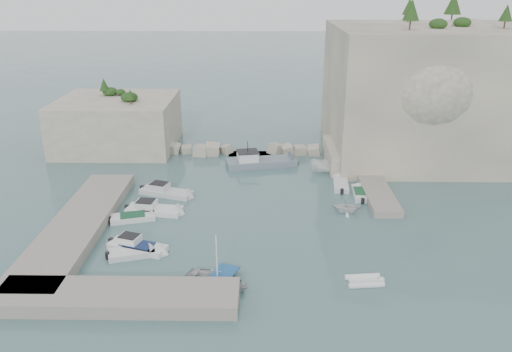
{
  "coord_description": "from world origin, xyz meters",
  "views": [
    {
      "loc": [
        0.75,
        -43.5,
        22.52
      ],
      "look_at": [
        0.0,
        6.0,
        3.0
      ],
      "focal_mm": 35.0,
      "sensor_mm": 36.0,
      "label": 1
    }
  ],
  "objects_px": {
    "motorboat_c": "(133,220)",
    "tender_east_c": "(341,186)",
    "tender_east_a": "(346,212)",
    "motorboat_a": "(167,195)",
    "tender_east_b": "(360,196)",
    "motorboat_e": "(132,256)",
    "motorboat_b": "(155,213)",
    "rowboat": "(218,286)",
    "motorboat_d": "(138,250)",
    "tender_east_d": "(329,172)",
    "work_boat": "(261,166)",
    "inflatable_dinghy": "(364,283)"
  },
  "relations": [
    {
      "from": "motorboat_c",
      "to": "tender_east_a",
      "type": "bearing_deg",
      "value": -9.81
    },
    {
      "from": "inflatable_dinghy",
      "to": "tender_east_d",
      "type": "distance_m",
      "value": 24.57
    },
    {
      "from": "motorboat_b",
      "to": "motorboat_e",
      "type": "bearing_deg",
      "value": -83.13
    },
    {
      "from": "motorboat_c",
      "to": "motorboat_d",
      "type": "bearing_deg",
      "value": -87.65
    },
    {
      "from": "motorboat_a",
      "to": "motorboat_d",
      "type": "xyz_separation_m",
      "value": [
        -0.35,
        -12.29,
        0.0
      ]
    },
    {
      "from": "tender_east_d",
      "to": "work_boat",
      "type": "distance_m",
      "value": 8.85
    },
    {
      "from": "tender_east_a",
      "to": "tender_east_d",
      "type": "distance_m",
      "value": 11.6
    },
    {
      "from": "motorboat_c",
      "to": "tender_east_a",
      "type": "relative_size",
      "value": 1.59
    },
    {
      "from": "rowboat",
      "to": "tender_east_d",
      "type": "height_order",
      "value": "tender_east_d"
    },
    {
      "from": "motorboat_b",
      "to": "tender_east_a",
      "type": "xyz_separation_m",
      "value": [
        19.9,
        0.4,
        0.0
      ]
    },
    {
      "from": "motorboat_d",
      "to": "tender_east_b",
      "type": "relative_size",
      "value": 1.28
    },
    {
      "from": "motorboat_c",
      "to": "tender_east_c",
      "type": "bearing_deg",
      "value": 7.15
    },
    {
      "from": "motorboat_a",
      "to": "tender_east_c",
      "type": "height_order",
      "value": "motorboat_a"
    },
    {
      "from": "motorboat_a",
      "to": "tender_east_d",
      "type": "distance_m",
      "value": 20.54
    },
    {
      "from": "motorboat_d",
      "to": "tender_east_d",
      "type": "distance_m",
      "value": 27.69
    },
    {
      "from": "tender_east_b",
      "to": "motorboat_b",
      "type": "bearing_deg",
      "value": 105.16
    },
    {
      "from": "tender_east_b",
      "to": "work_boat",
      "type": "height_order",
      "value": "work_boat"
    },
    {
      "from": "motorboat_e",
      "to": "tender_east_c",
      "type": "relative_size",
      "value": 0.85
    },
    {
      "from": "motorboat_c",
      "to": "tender_east_c",
      "type": "height_order",
      "value": "same"
    },
    {
      "from": "motorboat_e",
      "to": "tender_east_d",
      "type": "bearing_deg",
      "value": 29.66
    },
    {
      "from": "motorboat_c",
      "to": "tender_east_c",
      "type": "xyz_separation_m",
      "value": [
        22.18,
        9.21,
        0.0
      ]
    },
    {
      "from": "motorboat_a",
      "to": "tender_east_b",
      "type": "relative_size",
      "value": 1.43
    },
    {
      "from": "work_boat",
      "to": "inflatable_dinghy",
      "type": "bearing_deg",
      "value": -84.17
    },
    {
      "from": "tender_east_b",
      "to": "motorboat_e",
      "type": "bearing_deg",
      "value": 124.1
    },
    {
      "from": "motorboat_c",
      "to": "motorboat_e",
      "type": "distance_m",
      "value": 7.14
    },
    {
      "from": "rowboat",
      "to": "tender_east_d",
      "type": "bearing_deg",
      "value": -3.45
    },
    {
      "from": "rowboat",
      "to": "inflatable_dinghy",
      "type": "distance_m",
      "value": 11.68
    },
    {
      "from": "motorboat_a",
      "to": "work_boat",
      "type": "height_order",
      "value": "work_boat"
    },
    {
      "from": "motorboat_b",
      "to": "motorboat_c",
      "type": "distance_m",
      "value": 2.51
    },
    {
      "from": "motorboat_a",
      "to": "motorboat_e",
      "type": "distance_m",
      "value": 13.33
    },
    {
      "from": "motorboat_a",
      "to": "tender_east_b",
      "type": "bearing_deg",
      "value": 18.82
    },
    {
      "from": "motorboat_c",
      "to": "tender_east_d",
      "type": "bearing_deg",
      "value": 17.25
    },
    {
      "from": "motorboat_a",
      "to": "rowboat",
      "type": "distance_m",
      "value": 19.23
    },
    {
      "from": "tender_east_a",
      "to": "tender_east_c",
      "type": "xyz_separation_m",
      "value": [
        0.46,
        7.08,
        0.0
      ]
    },
    {
      "from": "motorboat_e",
      "to": "tender_east_b",
      "type": "distance_m",
      "value": 26.03
    },
    {
      "from": "work_boat",
      "to": "motorboat_d",
      "type": "bearing_deg",
      "value": -128.04
    },
    {
      "from": "tender_east_a",
      "to": "tender_east_b",
      "type": "bearing_deg",
      "value": -18.0
    },
    {
      "from": "rowboat",
      "to": "motorboat_d",
      "type": "bearing_deg",
      "value": 76.02
    },
    {
      "from": "tender_east_a",
      "to": "tender_east_b",
      "type": "xyz_separation_m",
      "value": [
        2.24,
        4.3,
        0.0
      ]
    },
    {
      "from": "inflatable_dinghy",
      "to": "work_boat",
      "type": "bearing_deg",
      "value": 101.31
    },
    {
      "from": "motorboat_e",
      "to": "tender_east_c",
      "type": "height_order",
      "value": "same"
    },
    {
      "from": "tender_east_a",
      "to": "tender_east_c",
      "type": "height_order",
      "value": "tender_east_a"
    },
    {
      "from": "inflatable_dinghy",
      "to": "tender_east_a",
      "type": "height_order",
      "value": "tender_east_a"
    },
    {
      "from": "motorboat_b",
      "to": "motorboat_e",
      "type": "height_order",
      "value": "motorboat_b"
    },
    {
      "from": "motorboat_a",
      "to": "tender_east_d",
      "type": "bearing_deg",
      "value": 39.64
    },
    {
      "from": "tender_east_c",
      "to": "work_boat",
      "type": "height_order",
      "value": "work_boat"
    },
    {
      "from": "motorboat_b",
      "to": "inflatable_dinghy",
      "type": "distance_m",
      "value": 23.1
    },
    {
      "from": "motorboat_c",
      "to": "tender_east_d",
      "type": "height_order",
      "value": "tender_east_d"
    },
    {
      "from": "motorboat_e",
      "to": "rowboat",
      "type": "bearing_deg",
      "value": -46.16
    },
    {
      "from": "inflatable_dinghy",
      "to": "motorboat_e",
      "type": "bearing_deg",
      "value": 162.76
    }
  ]
}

